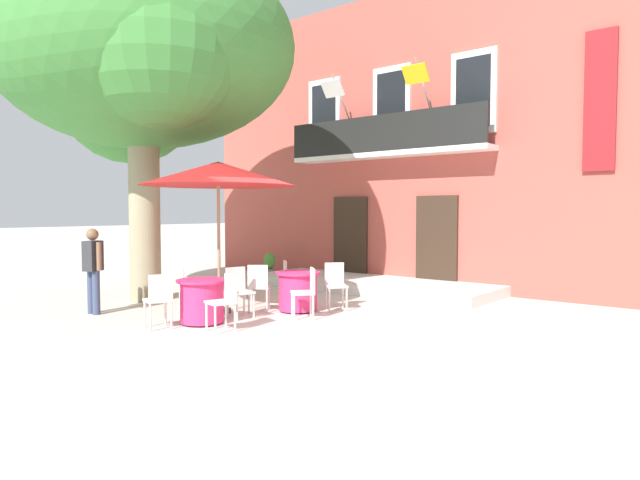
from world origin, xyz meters
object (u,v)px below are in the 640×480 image
cafe_chair_near_tree_0 (238,289)px  cafe_chair_near_tree_3 (225,298)px  cafe_table_middle (298,291)px  cafe_table_near_tree (202,301)px  cafe_chair_middle_0 (258,284)px  plane_tree (142,60)px  cafe_chair_middle_2 (335,282)px  cafe_chair_middle_3 (290,279)px  pedestrian_near_entrance (93,266)px  ground_planter_left (270,264)px  cafe_umbrella (218,174)px  cafe_chair_middle_1 (307,289)px  cafe_chair_near_tree_2 (159,297)px  cafe_chair_near_tree_1 (187,288)px

cafe_chair_near_tree_0 → cafe_chair_near_tree_3: same height
cafe_table_middle → cafe_table_near_tree: bearing=-104.5°
cafe_table_near_tree → cafe_chair_middle_0: size_ratio=0.95×
plane_tree → cafe_chair_middle_2: plane_tree is taller
plane_tree → cafe_chair_middle_3: plane_tree is taller
pedestrian_near_entrance → ground_planter_left: bearing=102.4°
cafe_chair_middle_0 → pedestrian_near_entrance: size_ratio=0.57×
cafe_umbrella → ground_planter_left: 5.80m
cafe_chair_middle_1 → pedestrian_near_entrance: bearing=-147.1°
cafe_chair_near_tree_2 → cafe_chair_middle_1: size_ratio=1.00×
cafe_chair_middle_3 → plane_tree: bearing=-151.9°
cafe_chair_middle_0 → cafe_chair_middle_2: size_ratio=1.00×
cafe_chair_middle_2 → cafe_chair_middle_3: size_ratio=1.00×
cafe_chair_near_tree_0 → cafe_chair_middle_1: same height
cafe_table_middle → pedestrian_near_entrance: bearing=-136.5°
cafe_chair_middle_2 → pedestrian_near_entrance: (-3.19, -3.25, 0.37)m
cafe_chair_near_tree_0 → cafe_chair_near_tree_1: same height
cafe_chair_middle_0 → pedestrian_near_entrance: bearing=-136.6°
cafe_chair_near_tree_2 → cafe_chair_middle_2: size_ratio=1.00×
plane_tree → cafe_chair_middle_1: plane_tree is taller
cafe_chair_middle_3 → cafe_chair_near_tree_1: bearing=-105.9°
cafe_umbrella → cafe_chair_middle_3: bearing=73.2°
cafe_chair_near_tree_2 → cafe_chair_middle_3: same height
cafe_table_near_tree → cafe_chair_near_tree_2: size_ratio=0.95×
cafe_chair_middle_2 → cafe_chair_near_tree_2: bearing=-108.5°
cafe_chair_near_tree_2 → cafe_chair_middle_2: (1.09, 3.27, 0.00)m
plane_tree → cafe_table_middle: bearing=17.3°
cafe_table_near_tree → cafe_table_middle: (0.50, 1.91, 0.00)m
ground_planter_left → cafe_chair_near_tree_3: bearing=-51.3°
cafe_table_near_tree → cafe_chair_near_tree_1: (-0.72, 0.24, 0.14)m
plane_tree → cafe_chair_near_tree_3: size_ratio=8.01×
cafe_chair_near_tree_2 → cafe_table_middle: size_ratio=1.05×
plane_tree → cafe_chair_middle_2: size_ratio=8.01×
cafe_umbrella → ground_planter_left: cafe_umbrella is taller
cafe_chair_near_tree_1 → cafe_chair_middle_1: same height
cafe_chair_near_tree_2 → ground_planter_left: (-3.43, 6.02, -0.12)m
cafe_chair_near_tree_3 → cafe_table_middle: cafe_chair_near_tree_3 is taller
cafe_chair_middle_2 → cafe_chair_middle_1: bearing=-80.3°
cafe_umbrella → cafe_chair_near_tree_0: bearing=-9.8°
cafe_chair_middle_0 → pedestrian_near_entrance: pedestrian_near_entrance is taller
cafe_table_middle → cafe_umbrella: 2.67m
cafe_chair_near_tree_1 → cafe_table_middle: bearing=54.1°
cafe_chair_near_tree_2 → pedestrian_near_entrance: 2.13m
cafe_chair_near_tree_0 → cafe_chair_near_tree_1: size_ratio=1.00×
plane_tree → cafe_chair_middle_0: size_ratio=8.01×
cafe_chair_near_tree_3 → cafe_chair_middle_2: size_ratio=1.00×
cafe_chair_near_tree_1 → cafe_chair_middle_1: (1.82, 1.23, 0.00)m
cafe_chair_middle_3 → cafe_chair_near_tree_0: bearing=-82.6°
cafe_chair_middle_0 → ground_planter_left: cafe_chair_middle_0 is taller
cafe_chair_middle_1 → cafe_umbrella: 2.73m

